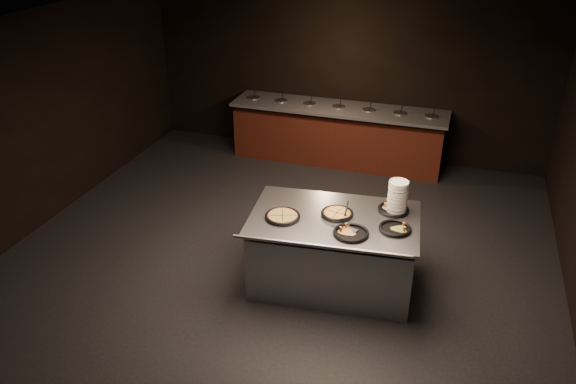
# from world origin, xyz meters

# --- Properties ---
(room) EXTENTS (7.02, 8.02, 2.92)m
(room) POSITION_xyz_m (0.00, 0.00, 1.45)
(room) COLOR black
(room) RESTS_ON ground
(salad_bar) EXTENTS (3.70, 0.83, 1.18)m
(salad_bar) POSITION_xyz_m (0.00, 3.56, 0.44)
(salad_bar) COLOR #511E13
(salad_bar) RESTS_ON ground
(serving_counter) EXTENTS (2.04, 1.42, 0.93)m
(serving_counter) POSITION_xyz_m (0.79, 0.06, 0.44)
(serving_counter) COLOR silver
(serving_counter) RESTS_ON ground
(plate_stack) EXTENTS (0.23, 0.23, 0.39)m
(plate_stack) POSITION_xyz_m (1.45, 0.42, 1.12)
(plate_stack) COLOR white
(plate_stack) RESTS_ON serving_counter
(pan_veggie_whole) EXTENTS (0.41, 0.41, 0.04)m
(pan_veggie_whole) POSITION_xyz_m (0.23, -0.13, 0.94)
(pan_veggie_whole) COLOR black
(pan_veggie_whole) RESTS_ON serving_counter
(pan_cheese_whole) EXTENTS (0.38, 0.38, 0.04)m
(pan_cheese_whole) POSITION_xyz_m (0.81, 0.13, 0.94)
(pan_cheese_whole) COLOR black
(pan_cheese_whole) RESTS_ON serving_counter
(pan_cheese_slices_a) EXTENTS (0.37, 0.37, 0.04)m
(pan_cheese_slices_a) POSITION_xyz_m (1.41, 0.42, 0.94)
(pan_cheese_slices_a) COLOR black
(pan_cheese_slices_a) RESTS_ON serving_counter
(pan_cheese_slices_b) EXTENTS (0.39, 0.39, 0.04)m
(pan_cheese_slices_b) POSITION_xyz_m (1.05, -0.23, 0.94)
(pan_cheese_slices_b) COLOR black
(pan_cheese_slices_b) RESTS_ON serving_counter
(pan_veggie_slices) EXTENTS (0.36, 0.36, 0.04)m
(pan_veggie_slices) POSITION_xyz_m (1.49, 0.01, 0.94)
(pan_veggie_slices) COLOR black
(pan_veggie_slices) RESTS_ON serving_counter
(server_left) EXTENTS (0.09, 0.29, 0.14)m
(server_left) POSITION_xyz_m (0.91, 0.20, 0.99)
(server_left) COLOR silver
(server_left) RESTS_ON serving_counter
(server_right) EXTENTS (0.32, 0.14, 0.15)m
(server_right) POSITION_xyz_m (0.94, -0.15, 1.00)
(server_right) COLOR silver
(server_right) RESTS_ON serving_counter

